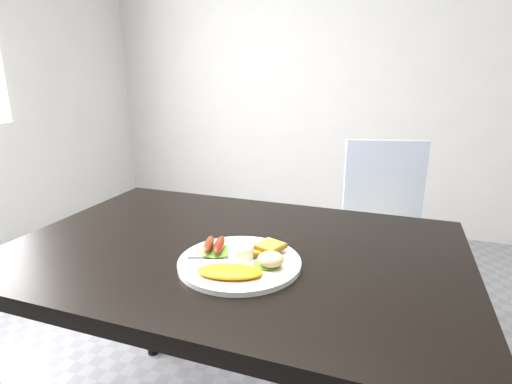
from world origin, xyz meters
TOP-DOWN VIEW (x-y plane):
  - room_back_panel at (0.00, 2.25)m, footprint 4.00×0.04m
  - dining_table at (0.00, 0.00)m, footprint 1.20×0.80m
  - dining_chair at (0.35, 0.86)m, footprint 0.47×0.47m
  - person at (0.36, 0.70)m, footprint 0.62×0.47m
  - plate at (0.05, -0.10)m, footprint 0.30×0.30m
  - lettuce_left at (-0.02, -0.08)m, footprint 0.10×0.09m
  - lettuce_right at (0.13, -0.10)m, footprint 0.08×0.08m
  - omelette at (0.06, -0.18)m, footprint 0.16×0.11m
  - sausage_a at (-0.04, -0.08)m, footprint 0.05×0.10m
  - sausage_b at (-0.01, -0.07)m, footprint 0.05×0.11m
  - ramekin at (0.05, -0.09)m, footprint 0.07×0.07m
  - toast_a at (0.10, -0.04)m, footprint 0.09×0.09m
  - toast_b at (0.11, -0.04)m, footprint 0.08×0.08m
  - potato_salad at (0.14, -0.11)m, footprint 0.07×0.07m
  - fork at (0.01, -0.11)m, footprint 0.16×0.07m

SIDE VIEW (x-z plane):
  - dining_chair at x=0.35m, z-range 0.43..0.47m
  - dining_table at x=0.00m, z-range 0.71..0.75m
  - plate at x=0.05m, z-range 0.75..0.76m
  - fork at x=0.01m, z-range 0.76..0.77m
  - lettuce_right at x=0.13m, z-range 0.76..0.77m
  - lettuce_left at x=-0.02m, z-range 0.76..0.77m
  - toast_a at x=0.10m, z-range 0.76..0.77m
  - omelette at x=0.06m, z-range 0.76..0.78m
  - person at x=0.36m, z-range 0.00..1.54m
  - ramekin at x=0.05m, z-range 0.76..0.80m
  - toast_b at x=0.11m, z-range 0.78..0.79m
  - sausage_a at x=-0.04m, z-range 0.77..0.79m
  - sausage_b at x=-0.01m, z-range 0.77..0.79m
  - potato_salad at x=0.14m, z-range 0.77..0.80m
  - room_back_panel at x=0.00m, z-range 0.00..2.70m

